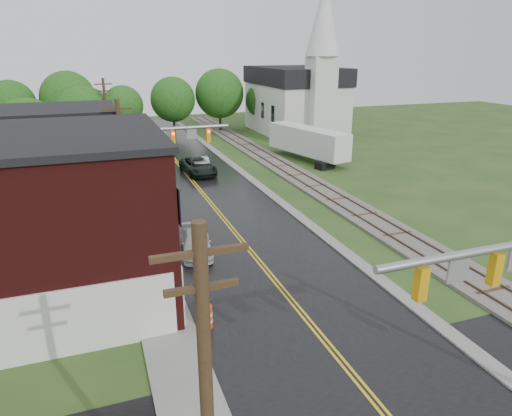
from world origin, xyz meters
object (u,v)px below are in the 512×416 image
utility_pole_a (207,416)px  suv_dark (198,166)px  traffic_signal_near (510,280)px  semi_trailer (308,141)px  traffic_signal_far (164,145)px  utility_pole_c (107,120)px  tree_left_c (31,132)px  pickup_white (196,243)px  sedan_silver (201,165)px  church (299,93)px  construction_barrel (206,317)px  brick_building (9,225)px  utility_pole_b (123,168)px  tree_left_e (87,117)px

utility_pole_a → suv_dark: 37.28m
traffic_signal_near → utility_pole_a: (-10.27, -2.00, -0.25)m
suv_dark → semi_trailer: semi_trailer is taller
traffic_signal_far → utility_pole_c: utility_pole_c is taller
tree_left_c → pickup_white: (10.65, -21.94, -3.87)m
traffic_signal_near → sedan_silver: 35.13m
traffic_signal_far → tree_left_c: (-10.38, 12.90, -0.46)m
traffic_signal_far → tree_left_c: size_ratio=0.96×
church → traffic_signal_near: (-16.53, -51.74, -0.87)m
traffic_signal_far → utility_pole_c: bearing=101.1°
pickup_white → construction_barrel: size_ratio=4.02×
sedan_silver → construction_barrel: (-6.12, -26.82, -0.19)m
suv_dark → traffic_signal_near: bearing=-90.7°
suv_dark → semi_trailer: 13.10m
tree_left_c → sedan_silver: (15.42, -3.08, -3.78)m
tree_left_c → pickup_white: 24.69m
utility_pole_a → construction_barrel: 11.07m
brick_building → construction_barrel: bearing=-32.2°
church → construction_barrel: bearing=-119.3°
brick_building → utility_pole_c: utility_pole_c is taller
church → utility_pole_b: size_ratio=2.22×
suv_dark → semi_trailer: bearing=3.2°
semi_trailer → construction_barrel: 33.62m
church → utility_pole_c: bearing=-160.0°
sedan_silver → pickup_white: size_ratio=1.01×
utility_pole_b → tree_left_e: size_ratio=1.10×
suv_dark → pickup_white: suv_dark is taller
traffic_signal_far → semi_trailer: 20.84m
traffic_signal_near → utility_pole_c: 43.24m
brick_building → construction_barrel: (7.94, -5.00, -3.60)m
utility_pole_a → suv_dark: (7.91, 36.22, -3.93)m
utility_pole_a → tree_left_e: (-2.05, 45.90, 0.09)m
pickup_white → semi_trailer: 26.45m
church → tree_left_c: size_ratio=2.61×
utility_pole_b → traffic_signal_far: bearing=56.3°
suv_dark → pickup_white: size_ratio=1.30×
tree_left_c → pickup_white: tree_left_c is taller
church → tree_left_c: 36.59m
sedan_silver → semi_trailer: semi_trailer is taller
utility_pole_c → construction_barrel: size_ratio=8.24×
semi_trailer → utility_pole_c: bearing=163.9°
brick_building → utility_pole_c: bearing=78.9°
church → traffic_signal_near: 54.32m
pickup_white → semi_trailer: semi_trailer is taller
traffic_signal_far → utility_pole_a: utility_pole_a is taller
brick_building → semi_trailer: (26.50, 22.98, -1.98)m
brick_building → suv_dark: bearing=57.3°
utility_pole_c → construction_barrel: (2.25, -34.00, -4.17)m
construction_barrel → utility_pole_c: bearing=93.8°
traffic_signal_near → semi_trailer: bearing=73.7°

